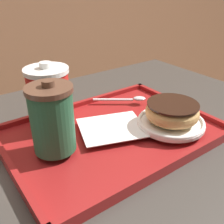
% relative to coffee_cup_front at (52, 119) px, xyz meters
% --- Properties ---
extents(cafe_table, '(1.01, 0.84, 0.71)m').
position_rel_coffee_cup_front_xyz_m(cafe_table, '(0.17, -0.02, -0.25)').
color(cafe_table, '#38332D').
rests_on(cafe_table, ground_plane).
extents(serving_tray, '(0.47, 0.34, 0.02)m').
position_rel_coffee_cup_front_xyz_m(serving_tray, '(0.14, -0.00, -0.08)').
color(serving_tray, maroon).
rests_on(serving_tray, cafe_table).
extents(napkin_paper, '(0.18, 0.17, 0.00)m').
position_rel_coffee_cup_front_xyz_m(napkin_paper, '(0.14, -0.00, -0.07)').
color(napkin_paper, white).
rests_on(napkin_paper, serving_tray).
extents(coffee_cup_front, '(0.09, 0.09, 0.15)m').
position_rel_coffee_cup_front_xyz_m(coffee_cup_front, '(0.00, 0.00, 0.00)').
color(coffee_cup_front, '#235638').
rests_on(coffee_cup_front, serving_tray).
extents(coffee_cup_rear, '(0.10, 0.10, 0.15)m').
position_rel_coffee_cup_front_xyz_m(coffee_cup_rear, '(0.04, 0.11, -0.00)').
color(coffee_cup_rear, red).
rests_on(coffee_cup_rear, serving_tray).
extents(plate_with_chocolate_donut, '(0.16, 0.16, 0.01)m').
position_rel_coffee_cup_front_xyz_m(plate_with_chocolate_donut, '(0.26, -0.07, -0.06)').
color(plate_with_chocolate_donut, white).
rests_on(plate_with_chocolate_donut, serving_tray).
extents(donut_chocolate_glazed, '(0.12, 0.12, 0.04)m').
position_rel_coffee_cup_front_xyz_m(donut_chocolate_glazed, '(0.26, -0.07, -0.03)').
color(donut_chocolate_glazed, tan).
rests_on(donut_chocolate_glazed, plate_with_chocolate_donut).
extents(spoon, '(0.13, 0.10, 0.01)m').
position_rel_coffee_cup_front_xyz_m(spoon, '(0.27, 0.09, -0.06)').
color(spoon, silver).
rests_on(spoon, serving_tray).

